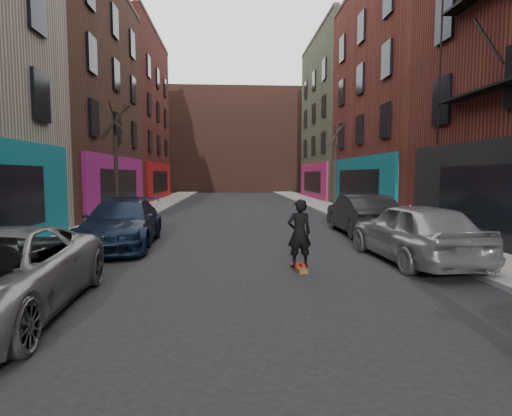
{
  "coord_description": "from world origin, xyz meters",
  "views": [
    {
      "loc": [
        -0.65,
        -1.85,
        2.41
      ],
      "look_at": [
        -0.04,
        7.71,
        1.6
      ],
      "focal_mm": 28.0,
      "sensor_mm": 36.0,
      "label": 1
    }
  ],
  "objects": [
    {
      "name": "building_far",
      "position": [
        0.0,
        56.0,
        7.0
      ],
      "size": [
        40.0,
        10.0,
        14.0
      ],
      "primitive_type": "cube",
      "color": "#47281E",
      "rests_on": "ground"
    },
    {
      "name": "tree_right_far",
      "position": [
        6.2,
        24.0,
        3.53
      ],
      "size": [
        2.0,
        2.0,
        6.8
      ],
      "primitive_type": null,
      "color": "black",
      "rests_on": "sidewalk_right"
    },
    {
      "name": "parked_right_far",
      "position": [
        4.37,
        8.7,
        0.84
      ],
      "size": [
        2.28,
        5.05,
        1.68
      ],
      "primitive_type": "imported",
      "rotation": [
        0.0,
        0.0,
        3.2
      ],
      "color": "gray",
      "rests_on": "ground"
    },
    {
      "name": "sidewalk_left",
      "position": [
        -6.25,
        30.0,
        0.07
      ],
      "size": [
        2.5,
        84.0,
        0.13
      ],
      "primitive_type": "cube",
      "color": "gray",
      "rests_on": "ground"
    },
    {
      "name": "parked_right_end",
      "position": [
        4.6,
        13.89,
        0.8
      ],
      "size": [
        1.76,
        4.89,
        1.6
      ],
      "primitive_type": "imported",
      "rotation": [
        0.0,
        0.0,
        3.13
      ],
      "color": "black",
      "rests_on": "ground"
    },
    {
      "name": "skateboarder",
      "position": [
        1.06,
        7.91,
        0.95
      ],
      "size": [
        0.67,
        0.49,
        1.7
      ],
      "primitive_type": "imported",
      "rotation": [
        0.0,
        0.0,
        3.28
      ],
      "color": "black",
      "rests_on": "skateboard"
    },
    {
      "name": "tree_left_far",
      "position": [
        -6.2,
        18.0,
        3.38
      ],
      "size": [
        2.0,
        2.0,
        6.5
      ],
      "primitive_type": null,
      "color": "black",
      "rests_on": "sidewalk_left"
    },
    {
      "name": "sidewalk_right",
      "position": [
        6.25,
        30.0,
        0.07
      ],
      "size": [
        2.5,
        84.0,
        0.13
      ],
      "primitive_type": "cube",
      "color": "gray",
      "rests_on": "ground"
    },
    {
      "name": "parked_left_end",
      "position": [
        -4.29,
        11.67,
        0.78
      ],
      "size": [
        2.53,
        5.53,
        1.57
      ],
      "primitive_type": "imported",
      "rotation": [
        0.0,
        0.0,
        0.06
      ],
      "color": "black",
      "rests_on": "ground"
    },
    {
      "name": "skateboard",
      "position": [
        1.06,
        7.91,
        0.05
      ],
      "size": [
        0.33,
        0.82,
        0.1
      ],
      "primitive_type": "cube",
      "rotation": [
        0.0,
        0.0,
        0.14
      ],
      "color": "brown",
      "rests_on": "ground"
    }
  ]
}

